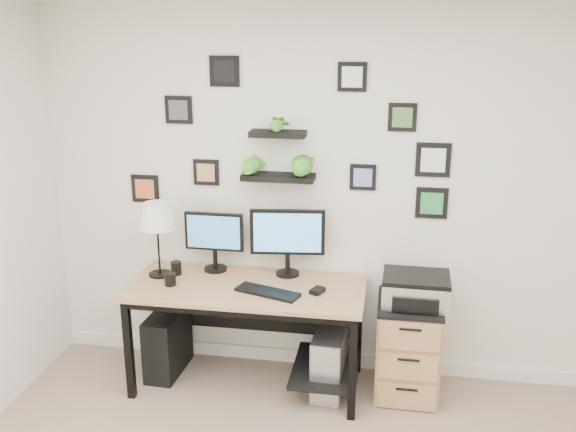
% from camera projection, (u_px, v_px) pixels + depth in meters
% --- Properties ---
extents(room, '(4.00, 4.00, 4.00)m').
position_uv_depth(room, '(320.00, 358.00, 4.81)').
color(room, tan).
rests_on(room, ground).
extents(desk, '(1.60, 0.70, 0.75)m').
position_uv_depth(desk, '(253.00, 301.00, 4.41)').
color(desk, tan).
rests_on(desk, ground).
extents(monitor_left, '(0.42, 0.17, 0.43)m').
position_uv_depth(monitor_left, '(214.00, 237.00, 4.55)').
color(monitor_left, black).
rests_on(monitor_left, desk).
extents(monitor_right, '(0.52, 0.19, 0.48)m').
position_uv_depth(monitor_right, '(287.00, 237.00, 4.45)').
color(monitor_right, black).
rests_on(monitor_right, desk).
extents(keyboard, '(0.46, 0.27, 0.02)m').
position_uv_depth(keyboard, '(268.00, 292.00, 4.22)').
color(keyboard, black).
rests_on(keyboard, desk).
extents(mouse, '(0.10, 0.12, 0.03)m').
position_uv_depth(mouse, '(317.00, 291.00, 4.24)').
color(mouse, black).
rests_on(mouse, desk).
extents(table_lamp, '(0.26, 0.26, 0.53)m').
position_uv_depth(table_lamp, '(157.00, 218.00, 4.41)').
color(table_lamp, black).
rests_on(table_lamp, desk).
extents(mug, '(0.08, 0.08, 0.09)m').
position_uv_depth(mug, '(170.00, 279.00, 4.35)').
color(mug, black).
rests_on(mug, desk).
extents(pen_cup, '(0.07, 0.07, 0.10)m').
position_uv_depth(pen_cup, '(176.00, 268.00, 4.53)').
color(pen_cup, black).
rests_on(pen_cup, desk).
extents(pc_tower_black, '(0.23, 0.47, 0.46)m').
position_uv_depth(pc_tower_black, '(168.00, 342.00, 4.67)').
color(pc_tower_black, black).
rests_on(pc_tower_black, ground).
extents(pc_tower_grey, '(0.23, 0.47, 0.46)m').
position_uv_depth(pc_tower_grey, '(330.00, 361.00, 4.42)').
color(pc_tower_grey, gray).
rests_on(pc_tower_grey, ground).
extents(file_cabinet, '(0.43, 0.53, 0.67)m').
position_uv_depth(file_cabinet, '(408.00, 347.00, 4.38)').
color(file_cabinet, tan).
rests_on(file_cabinet, ground).
extents(printer, '(0.44, 0.36, 0.20)m').
position_uv_depth(printer, '(416.00, 289.00, 4.24)').
color(printer, silver).
rests_on(printer, file_cabinet).
extents(wall_decor, '(2.25, 0.18, 1.06)m').
position_uv_depth(wall_decor, '(287.00, 148.00, 4.33)').
color(wall_decor, black).
rests_on(wall_decor, ground).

